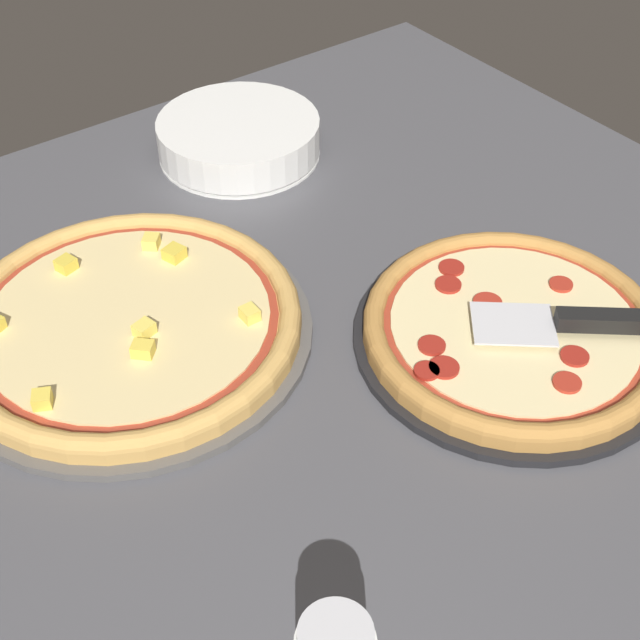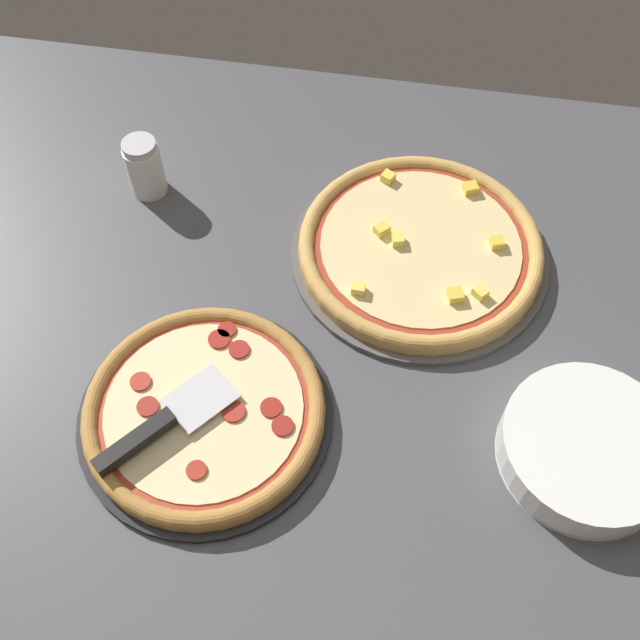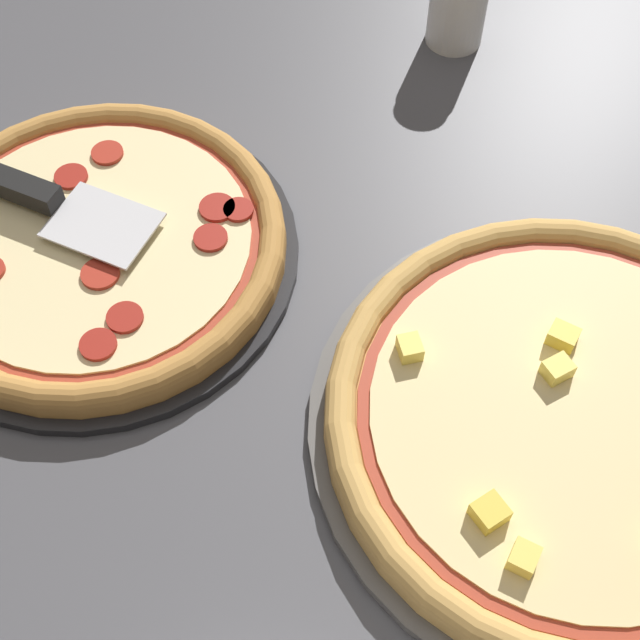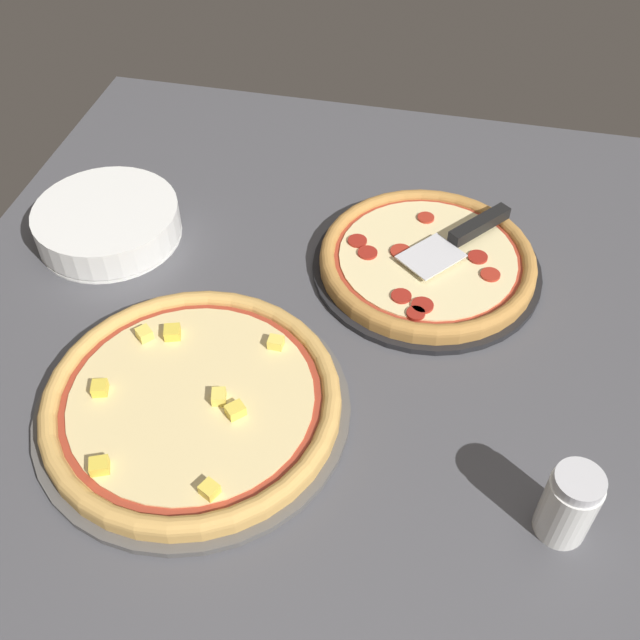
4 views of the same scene
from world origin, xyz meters
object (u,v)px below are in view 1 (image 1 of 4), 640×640
at_px(pizza_front, 514,328).
at_px(pizza_back, 128,321).
at_px(serving_spatula, 590,322).
at_px(plate_stack, 239,138).

distance_m(pizza_front, pizza_back, 0.43).
height_order(serving_spatula, plate_stack, serving_spatula).
height_order(pizza_back, serving_spatula, serving_spatula).
bearing_deg(serving_spatula, pizza_back, 50.59).
bearing_deg(pizza_back, pizza_front, -128.12).
xyz_separation_m(pizza_front, plate_stack, (0.52, 0.03, 0.00)).
relative_size(pizza_back, plate_stack, 1.67).
xyz_separation_m(pizza_front, pizza_back, (0.27, 0.34, 0.00)).
relative_size(serving_spatula, plate_stack, 0.82).
xyz_separation_m(serving_spatula, plate_stack, (0.58, 0.08, -0.02)).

